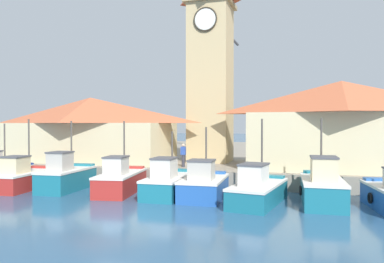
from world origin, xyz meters
TOP-DOWN VIEW (x-y plane):
  - ground_plane at (0.00, 0.00)m, footprint 300.00×300.00m
  - quay_wharf at (0.00, 28.66)m, footprint 120.00×40.00m
  - fishing_boat_left_outer at (-8.93, 4.92)m, footprint 2.45×4.70m
  - fishing_boat_left_inner at (-6.14, 5.41)m, footprint 2.14×4.37m
  - fishing_boat_mid_left at (-2.56, 5.55)m, footprint 2.58×5.09m
  - fishing_boat_center at (0.40, 5.62)m, footprint 2.12×4.92m
  - fishing_boat_mid_right at (2.51, 5.42)m, footprint 2.38×4.28m
  - fishing_boat_right_inner at (5.47, 4.85)m, footprint 2.68×5.21m
  - fishing_boat_right_outer at (8.55, 5.70)m, footprint 2.23×4.87m
  - clock_tower at (0.46, 14.96)m, footprint 3.63×3.63m
  - warehouse_left at (-8.85, 12.37)m, footprint 13.22×5.89m
  - warehouse_right at (9.97, 12.46)m, footprint 12.07×6.36m
  - port_crane_near at (-3.80, 30.41)m, footprint 3.61×9.87m
  - dock_worker_near_tower at (-5.36, 10.08)m, footprint 0.34×0.22m
  - dock_worker_along_quay at (-0.39, 10.61)m, footprint 0.34×0.22m

SIDE VIEW (x-z plane):
  - ground_plane at x=0.00m, z-range 0.00..0.00m
  - quay_wharf at x=0.00m, z-range 0.00..1.03m
  - fishing_boat_right_inner at x=5.47m, z-range -1.44..2.83m
  - fishing_boat_left_outer at x=-8.93m, z-range -1.45..2.87m
  - fishing_boat_mid_right at x=2.51m, z-range -1.19..2.65m
  - fishing_boat_center at x=0.40m, z-range -1.06..2.53m
  - fishing_boat_mid_left at x=-2.56m, z-range -1.34..2.85m
  - fishing_boat_left_inner at x=-6.14m, z-range -1.28..2.93m
  - fishing_boat_right_outer at x=8.55m, z-range -1.32..2.98m
  - dock_worker_near_tower at x=-5.36m, z-range 1.07..2.69m
  - dock_worker_along_quay at x=-0.39m, z-range 1.07..2.69m
  - warehouse_left at x=-8.85m, z-range 1.09..6.21m
  - warehouse_right at x=9.97m, z-range 1.10..6.92m
  - port_crane_near at x=-3.80m, z-range -0.87..15.97m
  - clock_tower at x=0.46m, z-range 0.68..18.07m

